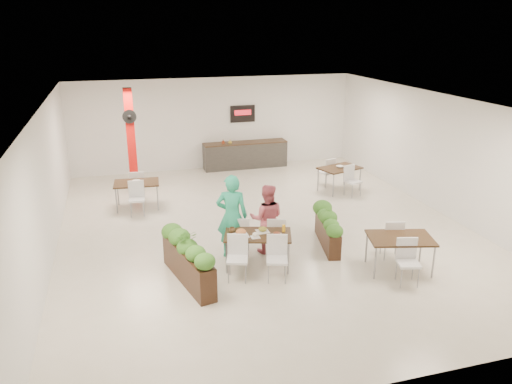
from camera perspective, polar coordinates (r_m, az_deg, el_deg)
The scene contains 12 objects.
ground at distance 12.72m, azimuth 1.00°, elevation -4.23°, with size 12.00×12.00×0.00m, color beige.
room_shell at distance 12.08m, azimuth 1.05°, elevation 4.57°, with size 10.10×12.10×3.22m.
red_column at distance 15.35m, azimuth -14.08°, elevation 5.68°, with size 0.40×0.41×3.20m.
service_counter at distance 17.99m, azimuth -1.25°, elevation 4.35°, with size 3.00×0.64×2.20m.
main_table at distance 10.59m, azimuth 0.16°, elevation -5.40°, with size 1.65×1.91×0.92m.
diner_man at distance 10.95m, azimuth -2.76°, elevation -2.78°, with size 0.69×0.45×1.90m, color #29B487.
diner_woman at distance 11.20m, azimuth 1.24°, elevation -3.07°, with size 0.78×0.61×1.60m, color #D25D6C.
planter_left at distance 10.13m, azimuth -7.80°, elevation -7.40°, with size 0.79×2.11×1.13m.
planter_right at distance 11.75m, azimuth 8.21°, elevation -3.88°, with size 0.69×1.74×0.92m.
side_table_a at distance 14.36m, azimuth -13.48°, elevation 0.65°, with size 1.29×1.65×0.92m.
side_table_b at distance 15.61m, azimuth 9.52°, elevation 2.37°, with size 1.42×1.67×0.92m.
side_table_c at distance 10.86m, azimuth 16.15°, elevation -5.54°, with size 1.49×1.67×0.92m.
Camera 1 is at (-3.47, -11.19, 4.97)m, focal length 35.00 mm.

